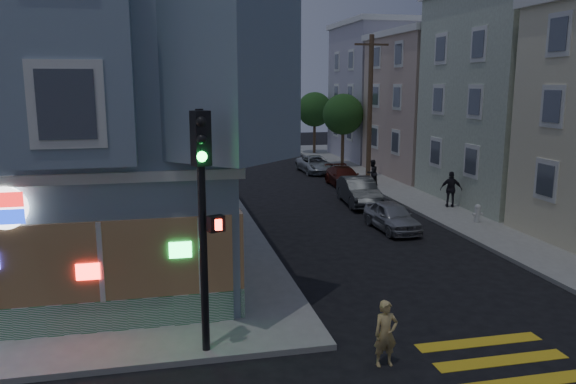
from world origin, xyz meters
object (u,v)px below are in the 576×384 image
object	(u,v)px
street_tree_near	(343,114)
running_child	(386,334)
parked_car_b	(359,191)
utility_pole	(370,106)
pedestrian_a	(372,173)
traffic_signal	(203,192)
parked_car_d	(315,164)
parked_car_c	(344,177)
parked_car_a	(392,216)
pedestrian_b	(451,189)
fire_hydrant	(478,213)
street_tree_far	(315,110)

from	to	relation	value
street_tree_near	running_child	world-z (taller)	street_tree_near
running_child	parked_car_b	xyz separation A→B (m)	(5.13, 16.14, -0.05)
street_tree_near	utility_pole	bearing A→B (deg)	-91.91
pedestrian_a	traffic_signal	bearing A→B (deg)	39.10
pedestrian_a	parked_car_b	distance (m)	4.84
pedestrian_a	parked_car_d	distance (m)	6.73
parked_car_c	parked_car_b	bearing A→B (deg)	-98.36
utility_pole	parked_car_a	world-z (taller)	utility_pole
street_tree_near	parked_car_b	size ratio (longest dim) A/B	1.23
pedestrian_a	parked_car_b	bearing A→B (deg)	40.64
street_tree_near	parked_car_c	distance (m)	8.59
pedestrian_a	pedestrian_b	xyz separation A→B (m)	(1.70, -6.37, 0.11)
street_tree_near	parked_car_c	xyz separation A→B (m)	(-2.35, -7.56, -3.35)
running_child	parked_car_b	distance (m)	16.94
street_tree_near	running_child	size ratio (longest dim) A/B	3.51
pedestrian_b	fire_hydrant	size ratio (longest dim) A/B	2.21
parked_car_d	street_tree_near	bearing A→B (deg)	35.51
traffic_signal	utility_pole	bearing A→B (deg)	38.74
running_child	traffic_signal	size ratio (longest dim) A/B	0.27
running_child	parked_car_d	distance (m)	27.47
pedestrian_b	parked_car_a	distance (m)	5.37
utility_pole	parked_car_c	world-z (taller)	utility_pole
parked_car_d	traffic_signal	xyz separation A→B (m)	(-9.57, -25.68, 3.29)
running_child	pedestrian_b	bearing A→B (deg)	55.71
running_child	parked_car_a	size ratio (longest dim) A/B	0.42
pedestrian_a	pedestrian_b	distance (m)	6.60
parked_car_d	fire_hydrant	bearing A→B (deg)	-81.28
street_tree_far	pedestrian_b	xyz separation A→B (m)	(0.80, -22.90, -2.89)
parked_car_b	parked_car_c	bearing A→B (deg)	85.31
pedestrian_a	pedestrian_b	size ratio (longest dim) A/B	0.88
pedestrian_a	parked_car_d	xyz separation A→B (m)	(-1.74, 6.49, -0.34)
utility_pole	street_tree_far	world-z (taller)	utility_pole
running_child	pedestrian_b	size ratio (longest dim) A/B	0.85
street_tree_near	parked_car_a	size ratio (longest dim) A/B	1.48
utility_pole	running_child	size ratio (longest dim) A/B	5.96
street_tree_near	pedestrian_b	bearing A→B (deg)	-86.93
pedestrian_b	parked_car_a	bearing A→B (deg)	58.24
street_tree_near	pedestrian_b	xyz separation A→B (m)	(0.80, -14.90, -2.89)
utility_pole	pedestrian_b	world-z (taller)	utility_pole
utility_pole	street_tree_near	xyz separation A→B (m)	(0.20, 6.00, -0.86)
parked_car_a	parked_car_b	size ratio (longest dim) A/B	0.83
street_tree_far	parked_car_b	xyz separation A→B (m)	(-3.24, -20.76, -3.23)
street_tree_near	fire_hydrant	world-z (taller)	street_tree_near
parked_car_c	running_child	bearing A→B (deg)	-104.37
running_child	street_tree_far	bearing A→B (deg)	76.15
utility_pole	traffic_signal	size ratio (longest dim) A/B	1.63
street_tree_far	parked_car_d	distance (m)	10.90
parked_car_b	pedestrian_b	bearing A→B (deg)	-22.92
pedestrian_b	running_child	bearing A→B (deg)	80.25
parked_car_a	parked_car_c	distance (m)	10.48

